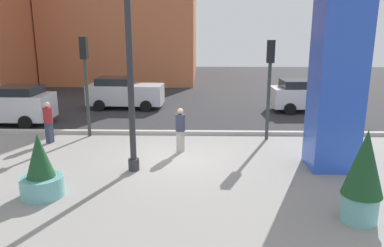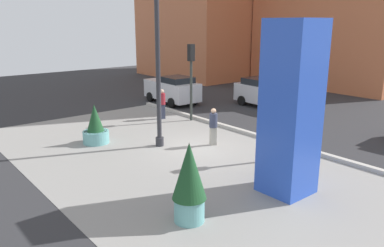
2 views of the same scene
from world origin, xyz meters
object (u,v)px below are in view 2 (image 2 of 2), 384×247
Objects in this scene: car_intersection at (266,93)px; car_curb_west at (172,89)px; traffic_light_corner at (308,90)px; art_pillar_blue at (291,110)px; lamp_post at (158,70)px; potted_plant_mid_plaza at (189,181)px; potted_plant_near_left at (95,128)px; pedestrian_by_curb at (162,103)px; pedestrian_crossing at (213,125)px; traffic_light_far_side at (191,70)px.

car_intersection is 6.22m from car_curb_west.
art_pillar_blue is at bearing -64.31° from traffic_light_corner.
lamp_post reaches higher than potted_plant_mid_plaza.
art_pillar_blue is 9.26m from potted_plant_near_left.
lamp_post is 3.98m from potted_plant_near_left.
car_curb_west reaches higher than pedestrian_by_curb.
car_intersection is 8.83m from pedestrian_crossing.
car_curb_west is (-13.67, 5.59, -1.80)m from art_pillar_blue.
traffic_light_far_side reaches higher than traffic_light_corner.
traffic_light_corner is at bearing 26.66° from pedestrian_crossing.
pedestrian_crossing is at bearing -27.03° from traffic_light_far_side.
pedestrian_crossing is 0.99× the size of pedestrian_by_curb.
car_intersection is at bearing 102.99° from lamp_post.
car_curb_west is (-4.98, 8.07, 0.22)m from potted_plant_near_left.
car_curb_west is 2.52× the size of pedestrian_crossing.
traffic_light_far_side reaches higher than potted_plant_near_left.
car_intersection is at bearing 86.64° from traffic_light_far_side.
traffic_light_far_side is at bearing 140.30° from potted_plant_mid_plaza.
car_curb_west is at bearing 139.78° from lamp_post.
car_intersection is at bearing 114.90° from pedestrian_crossing.
potted_plant_mid_plaza is at bearing -35.07° from car_curb_west.
art_pillar_blue reaches higher than pedestrian_crossing.
traffic_light_corner is at bearing 98.72° from potted_plant_mid_plaza.
pedestrian_by_curb is at bearing -44.15° from car_curb_west.
traffic_light_corner is (-1.55, 3.22, 0.05)m from art_pillar_blue.
traffic_light_corner reaches higher than car_intersection.
art_pillar_blue is 1.25× the size of car_intersection.
lamp_post is 3.83× the size of potted_plant_near_left.
traffic_light_far_side is 7.60m from traffic_light_corner.
pedestrian_crossing is at bearing -65.10° from car_intersection.
traffic_light_far_side reaches higher than car_intersection.
traffic_light_far_side is 2.47× the size of pedestrian_by_curb.
pedestrian_by_curb reaches higher than pedestrian_crossing.
art_pillar_blue reaches higher than potted_plant_near_left.
potted_plant_mid_plaza reaches higher than pedestrian_crossing.
art_pillar_blue is 3.03× the size of potted_plant_near_left.
lamp_post is 4.82m from traffic_light_far_side.
potted_plant_near_left is 0.42× the size of car_curb_west.
potted_plant_mid_plaza reaches higher than car_intersection.
traffic_light_far_side is at bearing 177.71° from traffic_light_corner.
traffic_light_far_side is (-2.64, 3.99, -0.53)m from lamp_post.
potted_plant_mid_plaza is at bearing -31.62° from pedestrian_by_curb.
potted_plant_mid_plaza is at bearing -97.71° from art_pillar_blue.
traffic_light_far_side is (-0.46, 6.00, 2.14)m from potted_plant_near_left.
lamp_post is 1.64× the size of traffic_light_far_side.
potted_plant_mid_plaza is (6.01, -3.19, -2.18)m from lamp_post.
potted_plant_mid_plaza is 11.72m from pedestrian_by_curb.
potted_plant_mid_plaza is 0.54× the size of traffic_light_far_side.
pedestrian_crossing is at bearing 164.06° from art_pillar_blue.
car_intersection is 1.03× the size of car_curb_west.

